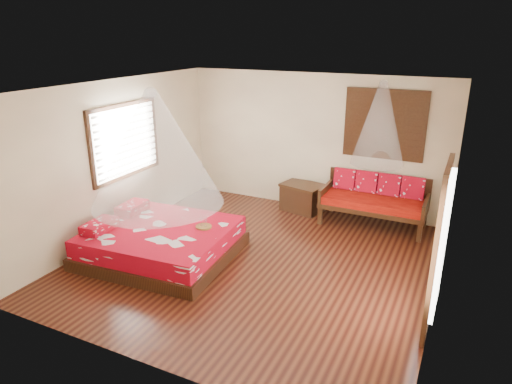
# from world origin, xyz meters

# --- Properties ---
(room) EXTENTS (5.54, 5.54, 2.84)m
(room) POSITION_xyz_m (0.00, 0.00, 1.40)
(room) COLOR black
(room) RESTS_ON ground
(bed) EXTENTS (2.44, 2.24, 0.65)m
(bed) POSITION_xyz_m (-1.52, -0.51, 0.25)
(bed) COLOR black
(bed) RESTS_ON floor
(daybed) EXTENTS (1.97, 0.88, 0.98)m
(daybed) POSITION_xyz_m (1.38, 2.39, 0.52)
(daybed) COLOR black
(daybed) RESTS_ON floor
(storage_chest) EXTENTS (0.96, 0.79, 0.58)m
(storage_chest) POSITION_xyz_m (-0.10, 2.45, 0.29)
(storage_chest) COLOR black
(storage_chest) RESTS_ON floor
(shutter_panel) EXTENTS (1.52, 0.06, 1.32)m
(shutter_panel) POSITION_xyz_m (1.38, 2.72, 1.90)
(shutter_panel) COLOR black
(shutter_panel) RESTS_ON wall_back
(window_left) EXTENTS (0.10, 1.74, 1.34)m
(window_left) POSITION_xyz_m (-2.71, 0.20, 1.70)
(window_left) COLOR black
(window_left) RESTS_ON wall_left
(glazed_door) EXTENTS (0.08, 1.02, 2.16)m
(glazed_door) POSITION_xyz_m (2.72, -0.60, 1.07)
(glazed_door) COLOR black
(glazed_door) RESTS_ON floor
(wine_tray) EXTENTS (0.27, 0.27, 0.21)m
(wine_tray) POSITION_xyz_m (-0.88, -0.17, 0.56)
(wine_tray) COLOR brown
(wine_tray) RESTS_ON bed
(mosquito_net_main) EXTENTS (2.09, 2.09, 1.80)m
(mosquito_net_main) POSITION_xyz_m (-1.50, -0.51, 1.85)
(mosquito_net_main) COLOR white
(mosquito_net_main) RESTS_ON ceiling
(mosquito_net_daybed) EXTENTS (0.97, 0.97, 1.50)m
(mosquito_net_daybed) POSITION_xyz_m (1.38, 2.25, 2.00)
(mosquito_net_daybed) COLOR white
(mosquito_net_daybed) RESTS_ON ceiling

